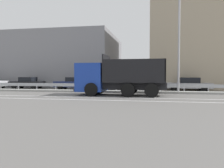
{
  "coord_description": "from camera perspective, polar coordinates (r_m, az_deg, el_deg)",
  "views": [
    {
      "loc": [
        5.55,
        -17.92,
        1.69
      ],
      "look_at": [
        2.1,
        0.79,
        0.85
      ],
      "focal_mm": 35.0,
      "sensor_mm": 36.0,
      "label": 1
    }
  ],
  "objects": [
    {
      "name": "ground_plane",
      "position": [
        18.84,
        -6.75,
        -2.63
      ],
      "size": [
        320.0,
        320.0,
        0.0
      ],
      "primitive_type": "plane",
      "color": "#605E5B"
    },
    {
      "name": "lane_strip_0",
      "position": [
        15.89,
        1.59,
        -3.56
      ],
      "size": [
        51.41,
        0.16,
        0.01
      ],
      "primitive_type": "cube",
      "color": "silver",
      "rests_on": "ground_plane"
    },
    {
      "name": "lane_strip_1",
      "position": [
        14.15,
        0.48,
        -4.31
      ],
      "size": [
        51.41,
        0.16,
        0.01
      ],
      "primitive_type": "cube",
      "color": "silver",
      "rests_on": "ground_plane"
    },
    {
      "name": "median_island",
      "position": [
        20.83,
        -5.04,
        -1.88
      ],
      "size": [
        28.28,
        1.1,
        0.18
      ],
      "primitive_type": "cube",
      "color": "gray",
      "rests_on": "ground_plane"
    },
    {
      "name": "median_guardrail",
      "position": [
        21.76,
        -4.35,
        -0.42
      ],
      "size": [
        51.41,
        0.09,
        0.78
      ],
      "color": "#9EA0A5",
      "rests_on": "ground_plane"
    },
    {
      "name": "dump_truck",
      "position": [
        17.78,
        -0.72,
        1.26
      ],
      "size": [
        7.24,
        2.93,
        3.25
      ],
      "rotation": [
        0.0,
        0.0,
        1.54
      ],
      "color": "#19389E",
      "rests_on": "ground_plane"
    },
    {
      "name": "median_road_sign",
      "position": [
        20.02,
        11.05,
        1.43
      ],
      "size": [
        0.69,
        0.16,
        2.54
      ],
      "color": "white",
      "rests_on": "ground_plane"
    },
    {
      "name": "street_lamp_1",
      "position": [
        20.22,
        17.15,
        13.96
      ],
      "size": [
        0.71,
        2.59,
        10.39
      ],
      "color": "#ADADB2",
      "rests_on": "ground_plane"
    },
    {
      "name": "parked_car_2",
      "position": [
        27.69,
        -21.25,
        0.29
      ],
      "size": [
        3.91,
        1.98,
        1.36
      ],
      "rotation": [
        0.0,
        0.0,
        1.62
      ],
      "color": "black",
      "rests_on": "ground_plane"
    },
    {
      "name": "parked_car_3",
      "position": [
        24.71,
        -9.91,
        0.2
      ],
      "size": [
        4.25,
        1.97,
        1.37
      ],
      "rotation": [
        0.0,
        0.0,
        1.63
      ],
      "color": "navy",
      "rests_on": "ground_plane"
    },
    {
      "name": "parked_car_4",
      "position": [
        23.81,
        3.64,
        0.39
      ],
      "size": [
        4.39,
        2.25,
        1.61
      ],
      "rotation": [
        0.0,
        0.0,
        1.64
      ],
      "color": "navy",
      "rests_on": "ground_plane"
    },
    {
      "name": "parked_car_5",
      "position": [
        23.45,
        19.32,
        -0.04
      ],
      "size": [
        4.63,
        2.28,
        1.38
      ],
      "rotation": [
        0.0,
        0.0,
        1.5
      ],
      "color": "#A3A3A8",
      "rests_on": "ground_plane"
    },
    {
      "name": "background_building_0",
      "position": [
        35.65,
        -13.73,
        5.73
      ],
      "size": [
        17.99,
        14.4,
        7.45
      ],
      "primitive_type": "cube",
      "color": "gray",
      "rests_on": "ground_plane"
    },
    {
      "name": "background_building_1",
      "position": [
        32.35,
        26.8,
        9.9
      ],
      "size": [
        18.46,
        13.74,
        11.98
      ],
      "primitive_type": "cube",
      "color": "tan",
      "rests_on": "ground_plane"
    }
  ]
}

